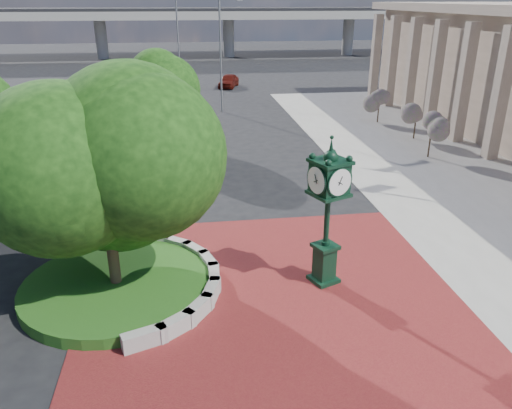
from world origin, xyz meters
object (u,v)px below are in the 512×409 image
Objects in this scene: post_clock at (328,207)px; street_lamp_near at (223,47)px; parked_car at (229,81)px; street_lamp_far at (180,31)px.

post_clock is 28.08m from street_lamp_near.
post_clock is at bearing -71.67° from parked_car.
street_lamp_far is (-4.93, 3.13, 4.98)m from parked_car.
street_lamp_far is (-4.57, 43.36, 2.90)m from post_clock.
street_lamp_near is (-1.10, 27.95, 2.49)m from post_clock.
parked_car is 13.19m from street_lamp_near.
parked_car is at bearing -32.38° from street_lamp_far.
street_lamp_far reaches higher than street_lamp_near.
parked_car is (0.36, 40.24, -2.08)m from post_clock.
parked_car is at bearing 83.24° from street_lamp_near.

